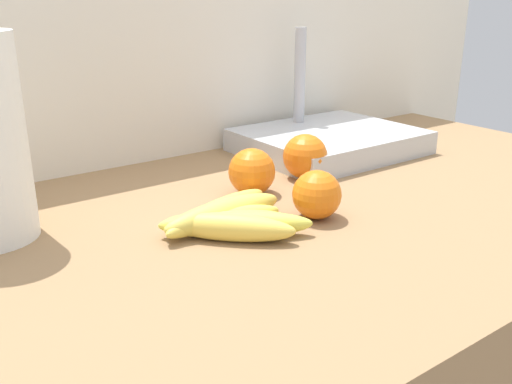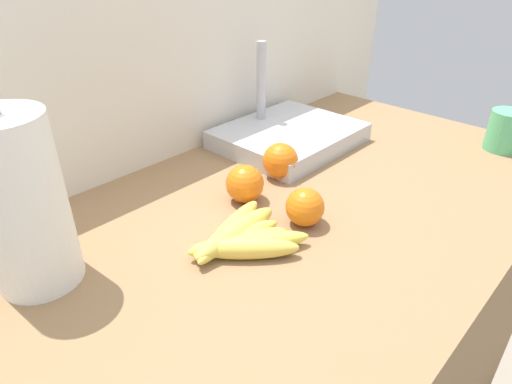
{
  "view_description": "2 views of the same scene",
  "coord_description": "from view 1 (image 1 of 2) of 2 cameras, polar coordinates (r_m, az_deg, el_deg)",
  "views": [
    {
      "loc": [
        -0.52,
        -0.61,
        1.23
      ],
      "look_at": [
        -0.07,
        0.01,
        0.96
      ],
      "focal_mm": 39.47,
      "sensor_mm": 36.0,
      "label": 1
    },
    {
      "loc": [
        -0.56,
        -0.45,
        1.38
      ],
      "look_at": [
        -0.05,
        0.04,
        0.97
      ],
      "focal_mm": 30.88,
      "sensor_mm": 36.0,
      "label": 2
    }
  ],
  "objects": [
    {
      "name": "sink_basin",
      "position": [
        1.18,
        7.33,
        5.3
      ],
      "size": [
        0.34,
        0.28,
        0.25
      ],
      "color": "#B7BABF",
      "rests_on": "counter"
    },
    {
      "name": "banana_bunch",
      "position": [
        0.78,
        -3.02,
        -2.8
      ],
      "size": [
        0.21,
        0.18,
        0.04
      ],
      "color": "#E6C44C",
      "rests_on": "counter"
    },
    {
      "name": "orange_front",
      "position": [
        0.91,
        -0.43,
        2.07
      ],
      "size": [
        0.08,
        0.08,
        0.08
      ],
      "primitive_type": "sphere",
      "color": "orange",
      "rests_on": "counter"
    },
    {
      "name": "wall_back",
      "position": [
        1.28,
        -7.83,
        -7.7
      ],
      "size": [
        1.85,
        0.06,
        1.3
      ],
      "primitive_type": "cube",
      "color": "silver",
      "rests_on": "ground"
    },
    {
      "name": "orange_center",
      "position": [
        1.0,
        5.0,
        3.62
      ],
      "size": [
        0.08,
        0.08,
        0.08
      ],
      "primitive_type": "sphere",
      "color": "orange",
      "rests_on": "counter"
    },
    {
      "name": "orange_back_left",
      "position": [
        0.82,
        6.4,
        -0.22
      ],
      "size": [
        0.07,
        0.07,
        0.07
      ],
      "primitive_type": "sphere",
      "color": "orange",
      "rests_on": "counter"
    }
  ]
}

